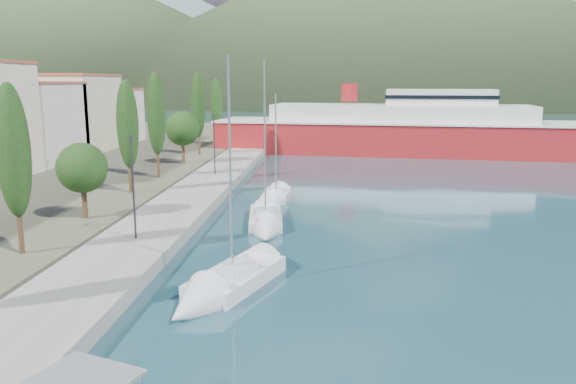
{
  "coord_description": "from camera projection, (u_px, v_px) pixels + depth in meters",
  "views": [
    {
      "loc": [
        2.39,
        -18.64,
        9.93
      ],
      "look_at": [
        0.0,
        14.0,
        3.5
      ],
      "focal_mm": 35.0,
      "sensor_mm": 36.0,
      "label": 1
    }
  ],
  "objects": [
    {
      "name": "sailboat_near",
      "position": [
        214.0,
        292.0,
        26.05
      ],
      "size": [
        5.34,
        8.8,
        12.14
      ],
      "color": "silver",
      "rests_on": "ground"
    },
    {
      "name": "hills_far",
      "position": [
        458.0,
        18.0,
        600.95
      ],
      "size": [
        1480.0,
        900.0,
        180.0
      ],
      "color": "slate",
      "rests_on": "ground"
    },
    {
      "name": "lamp_posts",
      "position": [
        140.0,
        180.0,
        34.0
      ],
      "size": [
        0.15,
        43.84,
        6.06
      ],
      "color": "#2D2D33",
      "rests_on": "quay"
    },
    {
      "name": "tree_row",
      "position": [
        150.0,
        127.0,
        52.27
      ],
      "size": [
        3.92,
        65.54,
        10.47
      ],
      "color": "#47301E",
      "rests_on": "land_strip"
    },
    {
      "name": "sailboat_mid",
      "position": [
        266.0,
        226.0,
        38.19
      ],
      "size": [
        3.21,
        8.75,
        12.31
      ],
      "color": "silver",
      "rests_on": "ground"
    },
    {
      "name": "quay",
      "position": [
        190.0,
        199.0,
        46.34
      ],
      "size": [
        5.0,
        88.0,
        0.8
      ],
      "primitive_type": "cube",
      "color": "gray",
      "rests_on": "ground"
    },
    {
      "name": "ferry",
      "position": [
        401.0,
        131.0,
        78.81
      ],
      "size": [
        52.65,
        17.4,
        10.26
      ],
      "color": "maroon",
      "rests_on": "ground"
    },
    {
      "name": "ground",
      "position": [
        320.0,
        123.0,
        137.76
      ],
      "size": [
        1400.0,
        1400.0,
        0.0
      ],
      "primitive_type": "plane",
      "color": "#214A54"
    },
    {
      "name": "hills_near",
      "position": [
        477.0,
        21.0,
        368.34
      ],
      "size": [
        1010.0,
        520.0,
        115.0
      ],
      "color": "#3B4C2C",
      "rests_on": "ground"
    },
    {
      "name": "sailboat_far",
      "position": [
        274.0,
        200.0,
        46.83
      ],
      "size": [
        2.32,
        6.72,
        9.79
      ],
      "color": "silver",
      "rests_on": "ground"
    }
  ]
}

